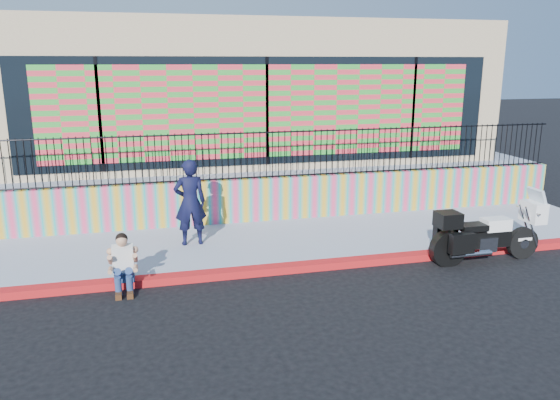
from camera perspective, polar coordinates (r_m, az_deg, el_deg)
name	(u,v)px	position (r m, az deg, el deg)	size (l,w,h in m)	color
ground	(312,269)	(11.24, 3.34, -7.25)	(90.00, 90.00, 0.00)	black
red_curb	(312,266)	(11.21, 3.35, -6.89)	(16.00, 0.30, 0.15)	red
sidewalk	(291,241)	(12.70, 1.15, -4.30)	(16.00, 3.00, 0.15)	#969EB5
mural_wall	(275,199)	(14.02, -0.54, 0.14)	(16.00, 0.20, 1.10)	#F44071
metal_fence	(275,154)	(13.78, -0.55, 4.79)	(15.80, 0.04, 1.20)	black
elevated_platform	(241,166)	(18.92, -4.12, 3.57)	(16.00, 10.00, 1.25)	#969EB5
storefront_building	(240,89)	(18.40, -4.15, 11.50)	(14.00, 8.06, 4.00)	tan
police_motorcycle	(485,233)	(12.20, 20.64, -3.23)	(2.47, 0.81, 1.53)	black
police_officer	(190,202)	(12.16, -9.37, -0.24)	(0.70, 0.46, 1.93)	black
seated_man	(123,269)	(10.42, -16.05, -6.92)	(0.54, 0.71, 1.06)	navy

